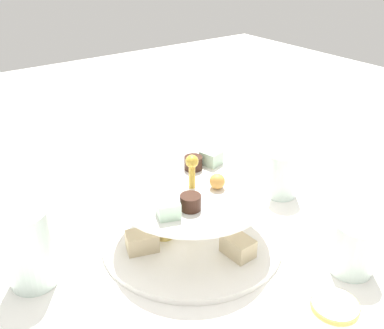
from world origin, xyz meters
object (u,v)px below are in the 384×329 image
object	(u,v)px
butter_knife_left	(117,168)
teacup_with_saucer	(332,320)
tiered_serving_stand	(192,217)
water_glass_tall_right	(29,248)
water_glass_mid_back	(282,174)
water_glass_short_left	(354,248)

from	to	relation	value
butter_knife_left	teacup_with_saucer	bearing A→B (deg)	91.32
tiered_serving_stand	teacup_with_saucer	size ratio (longest dim) A/B	3.27
teacup_with_saucer	butter_knife_left	distance (m)	0.55
water_glass_tall_right	teacup_with_saucer	bearing A→B (deg)	130.45
butter_knife_left	water_glass_mid_back	size ratio (longest dim) A/B	1.92
water_glass_tall_right	butter_knife_left	distance (m)	0.36
water_glass_tall_right	butter_knife_left	world-z (taller)	water_glass_tall_right
teacup_with_saucer	water_glass_tall_right	bearing A→B (deg)	-49.55
tiered_serving_stand	teacup_with_saucer	xyz separation A→B (m)	(-0.03, 0.26, -0.02)
tiered_serving_stand	butter_knife_left	bearing A→B (deg)	-93.22
water_glass_short_left	teacup_with_saucer	size ratio (longest dim) A/B	0.91
water_glass_short_left	butter_knife_left	xyz separation A→B (m)	(0.13, -0.49, -0.04)
water_glass_short_left	teacup_with_saucer	bearing A→B (deg)	26.42
tiered_serving_stand	water_glass_short_left	xyz separation A→B (m)	(-0.15, 0.20, -0.00)
teacup_with_saucer	water_glass_mid_back	size ratio (longest dim) A/B	1.02
tiered_serving_stand	butter_knife_left	xyz separation A→B (m)	(-0.02, -0.30, -0.04)
tiered_serving_stand	water_glass_tall_right	size ratio (longest dim) A/B	2.47
butter_knife_left	water_glass_mid_back	distance (m)	0.35
tiered_serving_stand	water_glass_short_left	bearing A→B (deg)	126.93
water_glass_tall_right	water_glass_mid_back	distance (m)	0.46
water_glass_tall_right	water_glass_short_left	size ratio (longest dim) A/B	1.45
tiered_serving_stand	water_glass_mid_back	bearing A→B (deg)	-175.81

